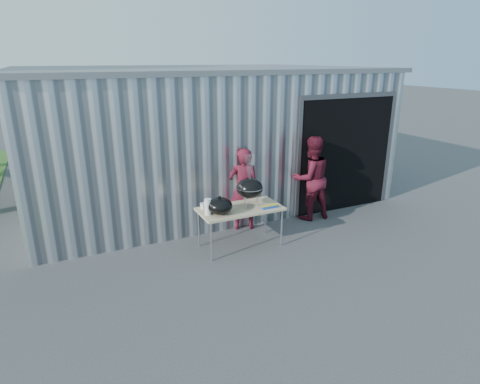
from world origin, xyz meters
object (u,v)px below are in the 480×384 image
folding_table (240,210)px  person_bystander (311,178)px  kettle_grill (250,185)px  person_cook (243,189)px

folding_table → person_bystander: 2.05m
kettle_grill → person_bystander: bearing=19.1°
folding_table → person_cook: size_ratio=0.90×
folding_table → person_cook: person_cook is taller
kettle_grill → person_bystander: size_ratio=0.53×
kettle_grill → person_bystander: (1.76, 0.61, -0.27)m
folding_table → kettle_grill: 0.49m
kettle_grill → person_cook: bearing=72.6°
kettle_grill → person_bystander: person_bystander is taller
person_bystander → folding_table: bearing=21.7°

